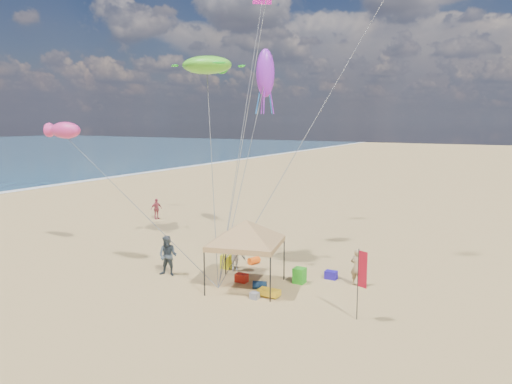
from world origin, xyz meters
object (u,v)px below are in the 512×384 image
canopy_tent (246,222)px  feather_flag (361,273)px  cooler_red (242,278)px  person_far_a (156,209)px  chair_yellow (227,261)px  chair_green (299,275)px  person_near_c (235,255)px  beach_cart (269,292)px  person_near_b (168,256)px  cooler_blue (331,275)px  person_near_a (357,267)px

canopy_tent → feather_flag: size_ratio=2.06×
canopy_tent → cooler_red: 2.84m
person_far_a → chair_yellow: bearing=-106.2°
feather_flag → chair_green: bearing=143.3°
chair_green → person_near_c: person_near_c is taller
beach_cart → person_near_b: person_near_b is taller
beach_cart → person_near_b: size_ratio=0.47×
canopy_tent → cooler_blue: size_ratio=10.26×
canopy_tent → person_near_a: canopy_tent is taller
beach_cart → person_near_a: (2.77, 3.12, 0.64)m
feather_flag → chair_green: size_ratio=3.85×
cooler_blue → person_near_a: person_near_a is taller
chair_yellow → person_near_a: bearing=6.2°
canopy_tent → chair_green: 3.57m
cooler_blue → person_near_b: person_near_b is taller
chair_yellow → person_near_b: person_near_b is taller
chair_yellow → beach_cart: chair_yellow is taller
cooler_red → cooler_blue: bearing=34.7°
cooler_blue → feather_flag: bearing=-56.9°
person_near_c → beach_cart: bearing=118.2°
feather_flag → cooler_red: bearing=165.5°
person_near_c → chair_green: bearing=153.5°
cooler_blue → person_near_c: 4.71m
canopy_tent → person_near_b: size_ratio=2.88×
cooler_blue → person_near_b: bearing=-154.8°
person_near_a → person_far_a: 18.72m
feather_flag → person_far_a: feather_flag is taller
cooler_red → person_far_a: 15.54m
person_near_b → person_near_a: bearing=6.2°
feather_flag → person_near_c: 7.69m
person_near_a → person_far_a: person_near_a is taller
cooler_blue → person_near_c: (-4.53, -1.13, 0.62)m
chair_yellow → beach_cart: size_ratio=0.78×
feather_flag → cooler_blue: feather_flag is taller
person_far_a → feather_flag: bearing=-101.1°
person_near_b → feather_flag: bearing=-17.6°
chair_green → canopy_tent: bearing=-137.7°
chair_yellow → person_near_a: (6.40, 0.69, 0.49)m
feather_flag → beach_cart: 4.37m
beach_cart → canopy_tent: bearing=159.2°
beach_cart → person_near_c: person_near_c is taller
cooler_blue → chair_yellow: size_ratio=0.77×
feather_flag → beach_cart: (-4.03, 0.50, -1.62)m
cooler_blue → chair_yellow: (-5.10, -0.99, 0.16)m
chair_yellow → feather_flag: bearing=-21.0°
person_near_b → cooler_red: bearing=0.6°
person_far_a → chair_green: bearing=-99.1°
cooler_red → chair_yellow: size_ratio=0.77×
feather_flag → chair_yellow: size_ratio=3.85×
feather_flag → person_far_a: bearing=150.6°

